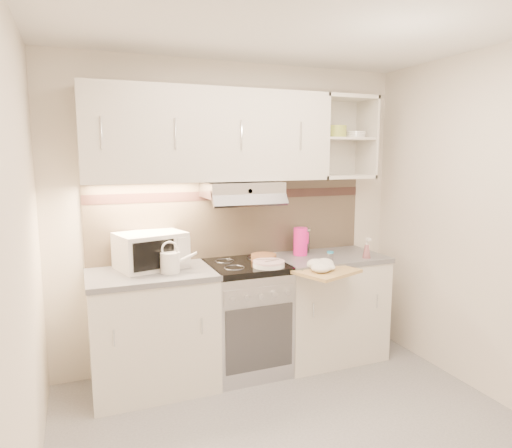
% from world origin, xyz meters
% --- Properties ---
extents(ground, '(3.00, 3.00, 0.00)m').
position_xyz_m(ground, '(0.00, 0.00, 0.00)').
color(ground, '#99999C').
rests_on(ground, ground).
extents(room_shell, '(3.04, 2.84, 2.52)m').
position_xyz_m(room_shell, '(0.00, 0.37, 1.63)').
color(room_shell, silver).
rests_on(room_shell, ground).
extents(base_cabinet_left, '(0.90, 0.60, 0.86)m').
position_xyz_m(base_cabinet_left, '(-0.75, 1.10, 0.43)').
color(base_cabinet_left, silver).
rests_on(base_cabinet_left, ground).
extents(worktop_left, '(0.92, 0.62, 0.04)m').
position_xyz_m(worktop_left, '(-0.75, 1.10, 0.88)').
color(worktop_left, slate).
rests_on(worktop_left, base_cabinet_left).
extents(base_cabinet_right, '(0.90, 0.60, 0.86)m').
position_xyz_m(base_cabinet_right, '(0.75, 1.10, 0.43)').
color(base_cabinet_right, silver).
rests_on(base_cabinet_right, ground).
extents(worktop_right, '(0.92, 0.62, 0.04)m').
position_xyz_m(worktop_right, '(0.75, 1.10, 0.88)').
color(worktop_right, slate).
rests_on(worktop_right, base_cabinet_right).
extents(electric_range, '(0.60, 0.60, 0.90)m').
position_xyz_m(electric_range, '(0.00, 1.10, 0.45)').
color(electric_range, '#B7B7BC').
rests_on(electric_range, ground).
extents(microwave, '(0.56, 0.47, 0.27)m').
position_xyz_m(microwave, '(-0.73, 1.22, 1.04)').
color(microwave, silver).
rests_on(microwave, worktop_left).
extents(watering_can, '(0.28, 0.14, 0.24)m').
position_xyz_m(watering_can, '(-0.61, 1.02, 0.98)').
color(watering_can, white).
rests_on(watering_can, worktop_left).
extents(plate_stack, '(0.25, 0.25, 0.05)m').
position_xyz_m(plate_stack, '(0.12, 0.92, 0.92)').
color(plate_stack, white).
rests_on(plate_stack, electric_range).
extents(bread_loaf, '(0.21, 0.21, 0.05)m').
position_xyz_m(bread_loaf, '(0.16, 1.13, 0.93)').
color(bread_loaf, '#AC854C').
rests_on(bread_loaf, electric_range).
extents(pink_pitcher, '(0.13, 0.12, 0.24)m').
position_xyz_m(pink_pitcher, '(0.54, 1.20, 1.02)').
color(pink_pitcher, '#FE1994').
rests_on(pink_pitcher, worktop_right).
extents(glass_jar, '(0.11, 0.11, 0.21)m').
position_xyz_m(glass_jar, '(0.62, 1.30, 1.01)').
color(glass_jar, white).
rests_on(glass_jar, worktop_right).
extents(spice_jar, '(0.05, 0.05, 0.08)m').
position_xyz_m(spice_jar, '(0.66, 0.92, 0.94)').
color(spice_jar, white).
rests_on(spice_jar, worktop_right).
extents(spray_bottle, '(0.07, 0.07, 0.18)m').
position_xyz_m(spray_bottle, '(1.00, 0.90, 0.97)').
color(spray_bottle, pink).
rests_on(spray_bottle, worktop_right).
extents(cutting_board, '(0.55, 0.53, 0.02)m').
position_xyz_m(cutting_board, '(0.51, 0.74, 0.87)').
color(cutting_board, tan).
rests_on(cutting_board, base_cabinet_right).
extents(dish_towel, '(0.32, 0.29, 0.07)m').
position_xyz_m(dish_towel, '(0.49, 0.75, 0.92)').
color(dish_towel, silver).
rests_on(dish_towel, cutting_board).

